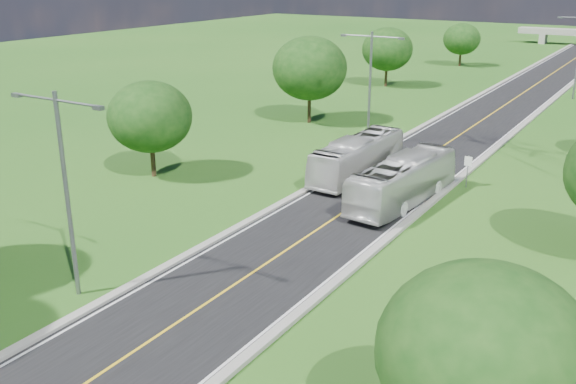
% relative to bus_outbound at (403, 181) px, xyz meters
% --- Properties ---
extents(ground, '(260.00, 260.00, 0.00)m').
position_rel_bus_outbound_xyz_m(ground, '(-2.55, 27.68, -1.64)').
color(ground, '#215718').
rests_on(ground, ground).
extents(road, '(8.00, 150.00, 0.06)m').
position_rel_bus_outbound_xyz_m(road, '(-2.55, 33.68, -1.61)').
color(road, black).
rests_on(road, ground).
extents(curb_left, '(0.50, 150.00, 0.22)m').
position_rel_bus_outbound_xyz_m(curb_left, '(-6.80, 33.68, -1.53)').
color(curb_left, gray).
rests_on(curb_left, ground).
extents(curb_right, '(0.50, 150.00, 0.22)m').
position_rel_bus_outbound_xyz_m(curb_right, '(1.70, 33.68, -1.53)').
color(curb_right, gray).
rests_on(curb_right, ground).
extents(speed_limit_sign, '(0.55, 0.09, 2.40)m').
position_rel_bus_outbound_xyz_m(speed_limit_sign, '(2.65, 5.67, -0.04)').
color(speed_limit_sign, slate).
rests_on(speed_limit_sign, ground).
extents(streetlight_near_left, '(5.90, 0.25, 10.00)m').
position_rel_bus_outbound_xyz_m(streetlight_near_left, '(-8.55, -20.32, 4.30)').
color(streetlight_near_left, slate).
rests_on(streetlight_near_left, ground).
extents(streetlight_mid_left, '(5.90, 0.25, 10.00)m').
position_rel_bus_outbound_xyz_m(streetlight_mid_left, '(-8.55, 12.68, 4.30)').
color(streetlight_mid_left, slate).
rests_on(streetlight_mid_left, ground).
extents(tree_lb, '(6.30, 6.30, 7.33)m').
position_rel_bus_outbound_xyz_m(tree_lb, '(-18.55, -4.32, 3.00)').
color(tree_lb, black).
rests_on(tree_lb, ground).
extents(tree_lc, '(7.56, 7.56, 8.79)m').
position_rel_bus_outbound_xyz_m(tree_lc, '(-17.55, 17.68, 3.93)').
color(tree_lc, black).
rests_on(tree_lc, ground).
extents(tree_ld, '(6.72, 6.72, 7.82)m').
position_rel_bus_outbound_xyz_m(tree_ld, '(-19.55, 41.68, 3.31)').
color(tree_ld, black).
rests_on(tree_ld, ground).
extents(tree_le, '(5.88, 5.88, 6.84)m').
position_rel_bus_outbound_xyz_m(tree_le, '(-17.05, 65.68, 2.69)').
color(tree_le, black).
rests_on(tree_le, ground).
extents(tree_ra, '(6.30, 6.30, 7.33)m').
position_rel_bus_outbound_xyz_m(tree_ra, '(11.45, -22.32, 3.00)').
color(tree_ra, black).
rests_on(tree_ra, ground).
extents(bus_outbound, '(3.62, 11.54, 3.16)m').
position_rel_bus_outbound_xyz_m(bus_outbound, '(0.00, 0.00, 0.00)').
color(bus_outbound, silver).
rests_on(bus_outbound, road).
extents(bus_inbound, '(2.84, 11.13, 3.09)m').
position_rel_bus_outbound_xyz_m(bus_inbound, '(-5.18, 3.68, -0.04)').
color(bus_inbound, silver).
rests_on(bus_inbound, road).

